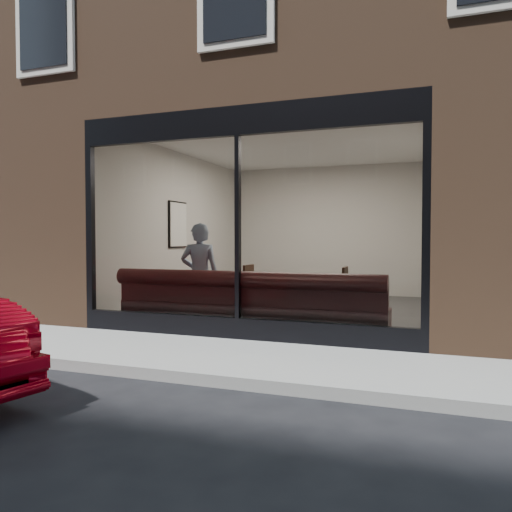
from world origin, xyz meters
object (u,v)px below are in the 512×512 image
(cafe_table_left, at_px, (228,276))
(cafe_chair_left, at_px, (238,306))
(person, at_px, (200,275))
(cafe_chair_right, at_px, (333,311))
(cafe_table_right, at_px, (353,283))
(banquette, at_px, (248,319))

(cafe_table_left, height_order, cafe_chair_left, cafe_table_left)
(person, relative_size, cafe_chair_right, 3.62)
(cafe_table_right, bearing_deg, person, -173.02)
(person, distance_m, cafe_table_left, 1.02)
(person, relative_size, cafe_table_left, 2.89)
(person, xyz_separation_m, cafe_table_left, (0.04, 1.02, -0.08))
(banquette, distance_m, cafe_chair_right, 1.50)
(banquette, relative_size, cafe_table_right, 5.99)
(person, bearing_deg, cafe_table_right, 168.79)
(person, bearing_deg, cafe_chair_right, -174.86)
(cafe_table_left, xyz_separation_m, cafe_table_right, (2.30, -0.73, 0.00))
(banquette, height_order, cafe_chair_right, banquette)
(cafe_table_left, relative_size, cafe_table_right, 0.85)
(cafe_table_left, bearing_deg, cafe_chair_right, -5.39)
(person, relative_size, cafe_chair_left, 4.19)
(cafe_chair_left, relative_size, cafe_chair_right, 0.86)
(banquette, distance_m, cafe_table_right, 1.61)
(cafe_table_right, relative_size, cafe_chair_right, 1.48)
(banquette, bearing_deg, cafe_chair_right, 47.04)
(banquette, xyz_separation_m, cafe_table_right, (1.43, 0.55, 0.52))
(banquette, height_order, person, person)
(banquette, bearing_deg, cafe_table_left, 124.30)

